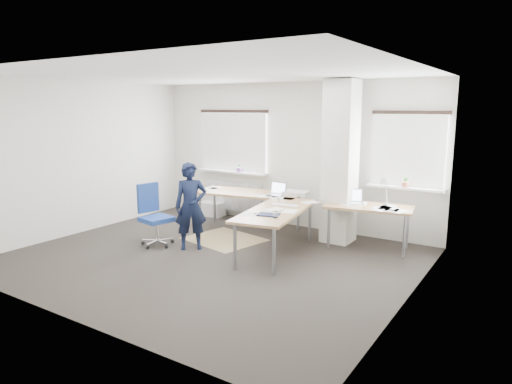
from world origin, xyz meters
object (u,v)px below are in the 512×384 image
Objects in this scene: desk_side at (369,208)px; person at (191,206)px; desk_main at (264,202)px; task_chair at (156,228)px.

desk_side is 1.04× the size of person.
task_chair reaches higher than desk_main.
task_chair is 0.80m from person.
person is at bearing 26.96° from task_chair.
person is (-0.77, -1.04, 0.03)m from desk_main.
desk_main is at bearing -172.18° from desk_side.
task_chair is at bearing 152.12° from person.
desk_side is at bearing 40.95° from task_chair.
desk_side is 1.43× the size of task_chair.
person is at bearing -157.18° from desk_side.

